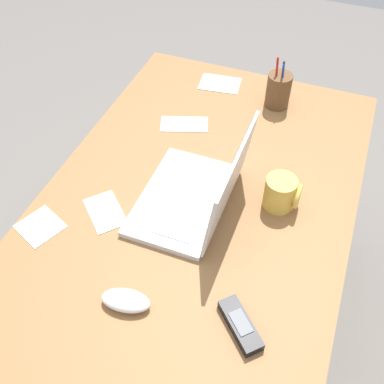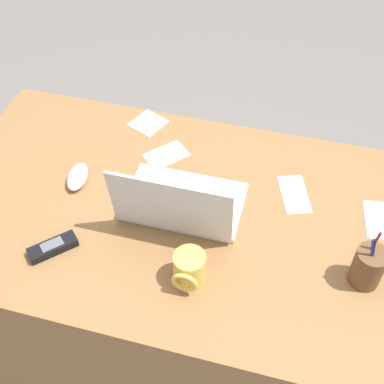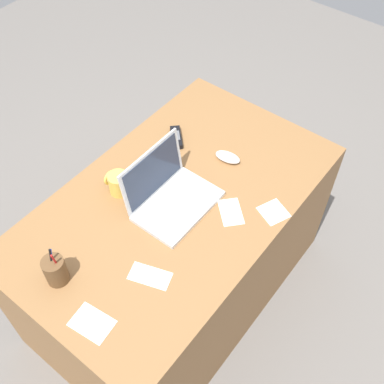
% 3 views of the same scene
% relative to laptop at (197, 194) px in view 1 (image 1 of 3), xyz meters
% --- Properties ---
extents(ground_plane, '(6.00, 6.00, 0.00)m').
position_rel_laptop_xyz_m(ground_plane, '(0.02, -0.01, -0.78)').
color(ground_plane, slate).
extents(desk, '(1.38, 0.82, 0.73)m').
position_rel_laptop_xyz_m(desk, '(0.02, -0.01, -0.41)').
color(desk, olive).
rests_on(desk, ground).
extents(laptop, '(0.34, 0.25, 0.23)m').
position_rel_laptop_xyz_m(laptop, '(0.00, 0.00, 0.00)').
color(laptop, silver).
rests_on(laptop, desk).
extents(computer_mouse, '(0.07, 0.12, 0.04)m').
position_rel_laptop_xyz_m(computer_mouse, '(0.33, -0.05, -0.03)').
color(computer_mouse, white).
rests_on(computer_mouse, desk).
extents(coffee_mug_white, '(0.08, 0.09, 0.09)m').
position_rel_laptop_xyz_m(coffee_mug_white, '(-0.08, 0.20, -0.00)').
color(coffee_mug_white, '#E0BC4C').
rests_on(coffee_mug_white, desk).
extents(cordless_phone, '(0.12, 0.12, 0.03)m').
position_rel_laptop_xyz_m(cordless_phone, '(0.29, 0.21, -0.03)').
color(cordless_phone, black).
rests_on(cordless_phone, desk).
extents(pen_holder, '(0.08, 0.08, 0.17)m').
position_rel_laptop_xyz_m(pen_holder, '(-0.51, 0.09, 0.01)').
color(pen_holder, brown).
rests_on(pen_holder, desk).
extents(paper_note_near_laptop, '(0.15, 0.15, 0.00)m').
position_rel_laptop_xyz_m(paper_note_near_laptop, '(0.11, -0.22, -0.05)').
color(paper_note_near_laptop, white).
rests_on(paper_note_near_laptop, desk).
extents(paper_note_left, '(0.11, 0.15, 0.00)m').
position_rel_laptop_xyz_m(paper_note_left, '(-0.56, -0.12, -0.05)').
color(paper_note_left, white).
rests_on(paper_note_left, desk).
extents(paper_note_right, '(0.12, 0.17, 0.00)m').
position_rel_laptop_xyz_m(paper_note_right, '(-0.30, -0.16, -0.05)').
color(paper_note_right, white).
rests_on(paper_note_right, desk).
extents(paper_note_front, '(0.13, 0.13, 0.00)m').
position_rel_laptop_xyz_m(paper_note_front, '(0.21, -0.35, -0.05)').
color(paper_note_front, white).
rests_on(paper_note_front, desk).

